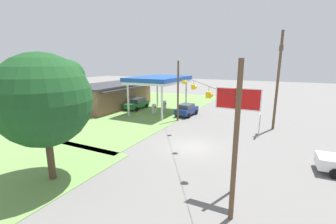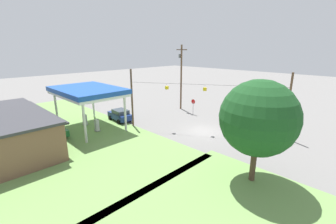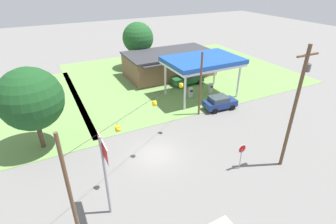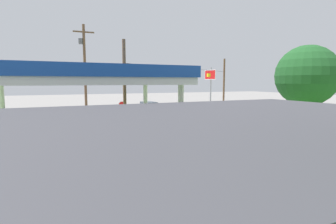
% 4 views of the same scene
% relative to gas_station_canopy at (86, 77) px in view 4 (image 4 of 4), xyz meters
% --- Properties ---
extents(ground_plane, '(160.00, 160.00, 0.00)m').
position_rel_gas_station_canopy_xyz_m(ground_plane, '(-11.25, -9.48, -4.88)').
color(ground_plane, slate).
extents(gas_station_canopy, '(9.75, 6.71, 5.39)m').
position_rel_gas_station_canopy_xyz_m(gas_station_canopy, '(0.00, 0.00, 0.00)').
color(gas_station_canopy, silver).
rests_on(gas_station_canopy, ground).
extents(gas_station_store, '(14.26, 8.31, 3.88)m').
position_rel_gas_station_canopy_xyz_m(gas_station_store, '(-0.02, 9.47, -2.92)').
color(gas_station_store, brown).
rests_on(gas_station_store, ground).
extents(fuel_pump_near, '(0.71, 0.56, 1.51)m').
position_rel_gas_station_canopy_xyz_m(fuel_pump_near, '(-1.66, -0.00, -4.16)').
color(fuel_pump_near, gray).
rests_on(fuel_pump_near, ground).
extents(fuel_pump_far, '(0.71, 0.56, 1.51)m').
position_rel_gas_station_canopy_xyz_m(fuel_pump_far, '(1.66, -0.00, -4.16)').
color(fuel_pump_far, gray).
rests_on(fuel_pump_far, ground).
extents(car_at_pumps_front, '(4.22, 2.34, 1.71)m').
position_rel_gas_station_canopy_xyz_m(car_at_pumps_front, '(-0.14, -4.47, -3.98)').
color(car_at_pumps_front, navy).
rests_on(car_at_pumps_front, ground).
extents(car_at_pumps_rear, '(4.86, 2.15, 1.71)m').
position_rel_gas_station_canopy_xyz_m(car_at_pumps_rear, '(0.64, 4.48, -3.98)').
color(car_at_pumps_rear, '#1E602D').
rests_on(car_at_pumps_rear, ground).
extents(car_on_crossroad, '(2.27, 5.09, 1.76)m').
position_rel_gas_station_canopy_xyz_m(car_on_crossroad, '(-11.31, -21.42, -3.96)').
color(car_on_crossroad, white).
rests_on(car_on_crossroad, ground).
extents(stop_sign_roadside, '(0.80, 0.08, 2.50)m').
position_rel_gas_station_canopy_xyz_m(stop_sign_roadside, '(-5.54, -14.55, -3.06)').
color(stop_sign_roadside, '#99999E').
rests_on(stop_sign_roadside, ground).
extents(stop_sign_overhead, '(0.22, 2.41, 6.44)m').
position_rel_gas_station_canopy_xyz_m(stop_sign_overhead, '(-16.86, -14.06, -0.21)').
color(stop_sign_overhead, gray).
rests_on(stop_sign_overhead, ground).
extents(utility_pole_main, '(2.20, 0.44, 10.75)m').
position_rel_gas_station_canopy_xyz_m(utility_pole_main, '(-1.80, -15.77, 1.11)').
color(utility_pole_main, brown).
rests_on(utility_pole_main, ground).
extents(signal_span_gantry, '(16.29, 10.24, 7.65)m').
position_rel_gas_station_canopy_xyz_m(signal_span_gantry, '(-11.25, -9.49, -0.75)').
color(signal_span_gantry, brown).
rests_on(signal_span_gantry, ground).
extents(tree_west_verge, '(5.76, 5.76, 8.10)m').
position_rel_gas_station_canopy_xyz_m(tree_west_verge, '(-20.58, -3.25, 0.33)').
color(tree_west_verge, '#4C3828').
rests_on(tree_west_verge, ground).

